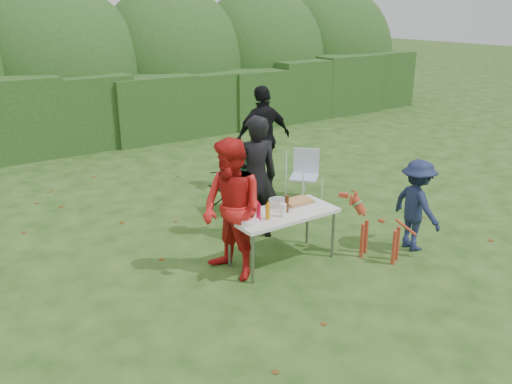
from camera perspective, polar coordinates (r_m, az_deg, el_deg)
ground at (r=7.37m, az=2.45°, el=-8.29°), size 80.00×80.00×0.00m
hedge_row at (r=14.02m, az=-17.66°, el=7.87°), size 22.00×1.40×1.70m
shrub_backdrop at (r=15.43m, az=-19.78°, el=11.45°), size 20.00×2.60×3.20m
folding_table at (r=7.34m, az=2.81°, el=-2.51°), size 1.50×0.70×0.74m
person_cook at (r=8.05m, az=-0.06°, el=1.48°), size 0.79×0.63×1.90m
person_red_jacket at (r=6.89m, az=-2.53°, el=-1.91°), size 0.83×0.99×1.84m
person_black_puffy at (r=10.29m, az=0.76°, el=5.69°), size 1.19×0.55×1.98m
child at (r=8.09m, az=16.55°, el=-1.35°), size 0.61×0.93×1.34m
dog at (r=7.72m, az=12.98°, el=-3.91°), size 0.72×0.98×0.87m
camping_chair at (r=9.16m, az=-2.23°, el=0.96°), size 0.79×0.79×1.06m
lawn_chair at (r=9.87m, az=5.09°, el=1.78°), size 0.76×0.76×0.91m
food_tray at (r=7.65m, az=4.36°, el=-1.13°), size 0.45×0.30×0.02m
focaccia_bread at (r=7.64m, az=4.36°, el=-0.93°), size 0.40×0.26×0.04m
mustard_bottle at (r=7.05m, az=1.25°, el=-2.10°), size 0.06×0.06×0.20m
ketchup_bottle at (r=7.00m, az=0.27°, el=-2.17°), size 0.06×0.06×0.22m
beer_bottle at (r=7.28m, az=3.26°, el=-1.25°), size 0.06×0.06×0.24m
paper_towel_roll at (r=7.07m, az=-1.65°, el=-1.79°), size 0.12×0.12×0.26m
cup_stack at (r=7.14m, az=2.90°, el=-1.94°), size 0.08×0.08×0.18m
pasta_bowl at (r=7.51m, az=2.33°, el=-1.14°), size 0.26×0.26×0.10m
plate_stack at (r=6.92m, az=-0.61°, el=-3.18°), size 0.24×0.24×0.05m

